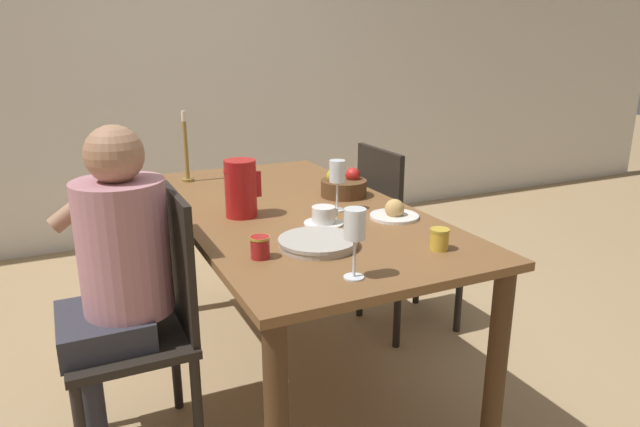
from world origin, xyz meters
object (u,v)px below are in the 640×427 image
at_px(jam_jar_amber, 440,238).
at_px(fruit_bowl, 344,186).
at_px(red_pitcher, 241,188).
at_px(serving_tray, 318,242).
at_px(chair_person_side, 149,320).
at_px(person_seated, 115,269).
at_px(bread_plate, 394,212).
at_px(chair_opposite, 398,235).
at_px(teacup_near_person, 324,217).
at_px(wine_glass_water, 337,174).
at_px(wine_glass_juice, 355,228).
at_px(candlestick_tall, 186,154).
at_px(jam_jar_red, 260,246).

relative_size(jam_jar_amber, fruit_bowl, 0.35).
relative_size(red_pitcher, serving_tray, 0.84).
xyz_separation_m(red_pitcher, serving_tray, (0.12, -0.45, -0.10)).
height_order(chair_person_side, fruit_bowl, chair_person_side).
xyz_separation_m(person_seated, bread_plate, (1.05, -0.09, 0.09)).
height_order(chair_opposite, serving_tray, chair_opposite).
bearing_deg(bread_plate, teacup_near_person, 171.05).
distance_m(wine_glass_water, jam_jar_amber, 0.57).
relative_size(serving_tray, bread_plate, 1.40).
relative_size(person_seated, wine_glass_juice, 5.61).
bearing_deg(chair_person_side, candlestick_tall, -21.83).
bearing_deg(jam_jar_red, fruit_bowl, 43.47).
distance_m(person_seated, serving_tray, 0.69).
bearing_deg(person_seated, fruit_bowl, -73.87).
bearing_deg(jam_jar_red, chair_person_side, 142.32).
bearing_deg(red_pitcher, jam_jar_red, -100.63).
distance_m(bread_plate, jam_jar_red, 0.65).
bearing_deg(chair_opposite, serving_tray, -49.41).
xyz_separation_m(jam_jar_amber, jam_jar_red, (-0.57, 0.18, 0.00)).
height_order(wine_glass_water, fruit_bowl, wine_glass_water).
distance_m(red_pitcher, bread_plate, 0.61).
bearing_deg(red_pitcher, bread_plate, -27.50).
bearing_deg(wine_glass_water, serving_tray, -125.48).
bearing_deg(chair_opposite, jam_jar_red, -55.65).
bearing_deg(wine_glass_water, person_seated, -173.62).
height_order(wine_glass_juice, serving_tray, wine_glass_juice).
xyz_separation_m(red_pitcher, bread_plate, (0.54, -0.28, -0.09)).
bearing_deg(candlestick_tall, teacup_near_person, -71.34).
bearing_deg(wine_glass_juice, jam_jar_amber, 13.36).
distance_m(wine_glass_juice, serving_tray, 0.32).
height_order(serving_tray, fruit_bowl, fruit_bowl).
height_order(chair_person_side, wine_glass_water, wine_glass_water).
xyz_separation_m(chair_opposite, teacup_near_person, (-0.62, -0.42, 0.30)).
height_order(teacup_near_person, serving_tray, teacup_near_person).
distance_m(jam_jar_red, fruit_bowl, 0.82).
bearing_deg(chair_opposite, wine_glass_juice, -39.50).
bearing_deg(chair_person_side, person_seated, 79.46).
relative_size(bread_plate, candlestick_tall, 0.56).
bearing_deg(candlestick_tall, bread_plate, -58.17).
height_order(chair_opposite, wine_glass_water, wine_glass_water).
bearing_deg(serving_tray, teacup_near_person, 59.83).
distance_m(jam_jar_amber, jam_jar_red, 0.59).
relative_size(wine_glass_juice, bread_plate, 1.10).
xyz_separation_m(jam_jar_red, candlestick_tall, (0.03, 1.15, 0.10)).
height_order(wine_glass_water, serving_tray, wine_glass_water).
bearing_deg(bread_plate, fruit_bowl, 93.99).
height_order(chair_person_side, candlestick_tall, candlestick_tall).
distance_m(serving_tray, candlestick_tall, 1.15).
distance_m(chair_opposite, jam_jar_red, 1.20).
bearing_deg(chair_person_side, jam_jar_red, -127.68).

